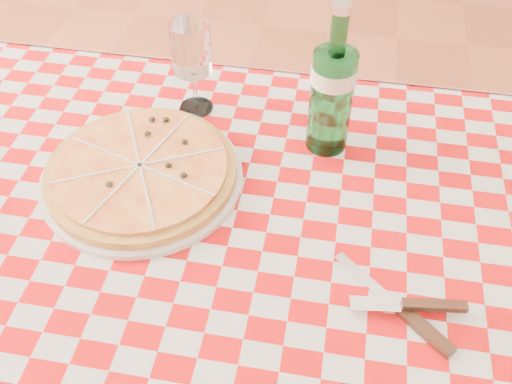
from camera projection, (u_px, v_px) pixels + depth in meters
dining_table at (262, 289)px, 0.90m from camera, size 1.20×0.80×0.75m
tablecloth at (262, 253)px, 0.83m from camera, size 1.30×0.90×0.01m
pizza_plate at (141, 171)px, 0.92m from camera, size 0.41×0.41×0.04m
water_bottle at (333, 81)px, 0.90m from camera, size 0.08×0.08×0.26m
wine_glass at (193, 69)px, 0.99m from camera, size 0.07×0.07×0.18m
cutlery at (401, 306)px, 0.76m from camera, size 0.25×0.22×0.02m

